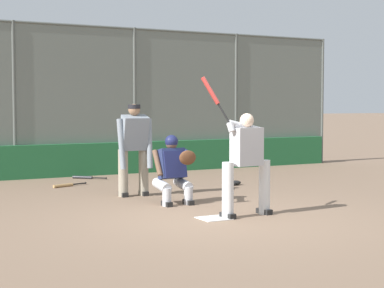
# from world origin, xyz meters

# --- Properties ---
(ground_plane) EXTENTS (160.00, 160.00, 0.00)m
(ground_plane) POSITION_xyz_m (0.00, 0.00, 0.00)
(ground_plane) COLOR #7A604C
(home_plate_marker) EXTENTS (0.43, 0.43, 0.01)m
(home_plate_marker) POSITION_xyz_m (0.00, 0.00, 0.01)
(home_plate_marker) COLOR white
(home_plate_marker) RESTS_ON ground_plane
(backstop_fence) EXTENTS (14.72, 0.08, 3.56)m
(backstop_fence) POSITION_xyz_m (0.00, -6.46, 1.87)
(backstop_fence) COLOR #515651
(backstop_fence) RESTS_ON ground_plane
(padding_wall) EXTENTS (14.35, 0.18, 0.77)m
(padding_wall) POSITION_xyz_m (0.00, -6.36, 0.38)
(padding_wall) COLOR #236638
(padding_wall) RESTS_ON ground_plane
(batter_at_plate) EXTENTS (1.04, 0.58, 2.11)m
(batter_at_plate) POSITION_xyz_m (-0.54, 0.03, 0.85)
(batter_at_plate) COLOR silver
(batter_at_plate) RESTS_ON ground_plane
(catcher_behind_plate) EXTENTS (0.62, 0.72, 1.17)m
(catcher_behind_plate) POSITION_xyz_m (-0.09, -1.53, 0.61)
(catcher_behind_plate) COLOR #B7B7BC
(catcher_behind_plate) RESTS_ON ground_plane
(umpire_home) EXTENTS (0.69, 0.44, 1.70)m
(umpire_home) POSITION_xyz_m (0.14, -2.70, 0.91)
(umpire_home) COLOR gray
(umpire_home) RESTS_ON ground_plane
(spare_bat_by_padding) EXTENTS (0.63, 0.62, 0.07)m
(spare_bat_by_padding) POSITION_xyz_m (0.06, -5.75, 0.03)
(spare_bat_by_padding) COLOR black
(spare_bat_by_padding) RESTS_ON ground_plane
(spare_bat_third_base_side) EXTENTS (0.79, 0.31, 0.07)m
(spare_bat_third_base_side) POSITION_xyz_m (0.86, -4.60, 0.03)
(spare_bat_third_base_side) COLOR black
(spare_bat_third_base_side) RESTS_ON ground_plane
(fielding_glove_on_dirt) EXTENTS (0.27, 0.21, 0.10)m
(fielding_glove_on_dirt) POSITION_xyz_m (-2.34, -3.19, 0.05)
(fielding_glove_on_dirt) COLOR black
(fielding_glove_on_dirt) RESTS_ON ground_plane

